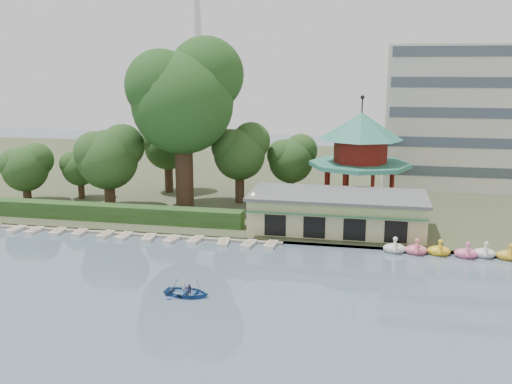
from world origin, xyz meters
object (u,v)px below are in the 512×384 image
(dock, at_px, (126,232))
(pavilion, at_px, (360,151))
(boathouse, at_px, (337,211))
(big_tree, at_px, (184,94))
(rowboat_with_passengers, at_px, (187,289))

(dock, xyz_separation_m, pavilion, (24.00, 14.80, 7.36))
(boathouse, distance_m, pavilion, 11.43)
(big_tree, bearing_deg, dock, -106.06)
(dock, height_order, big_tree, big_tree)
(pavilion, distance_m, rowboat_with_passengers, 32.83)
(dock, relative_size, rowboat_with_passengers, 6.47)
(dock, bearing_deg, pavilion, 31.66)
(dock, xyz_separation_m, boathouse, (22.00, 4.77, 2.25))
(pavilion, height_order, big_tree, big_tree)
(pavilion, bearing_deg, big_tree, -169.66)
(pavilion, xyz_separation_m, big_tree, (-20.83, -3.80, 6.76))
(rowboat_with_passengers, bearing_deg, big_tree, 108.28)
(pavilion, bearing_deg, rowboat_with_passengers, -112.55)
(boathouse, relative_size, rowboat_with_passengers, 3.54)
(dock, bearing_deg, rowboat_with_passengers, -51.73)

